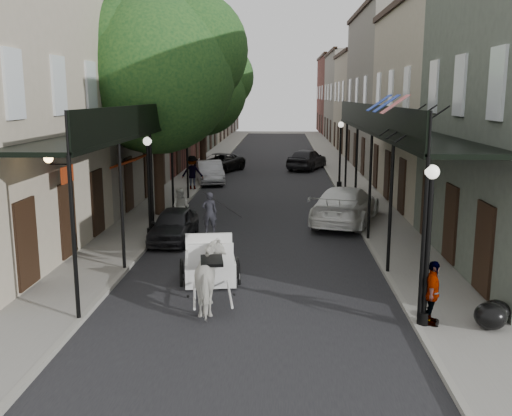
# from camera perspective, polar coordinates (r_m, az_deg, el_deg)

# --- Properties ---
(ground) EXTENTS (140.00, 140.00, 0.00)m
(ground) POSITION_cam_1_polar(r_m,az_deg,el_deg) (15.54, -0.50, -8.81)
(ground) COLOR gray
(ground) RESTS_ON ground
(road) EXTENTS (8.00, 90.00, 0.01)m
(road) POSITION_cam_1_polar(r_m,az_deg,el_deg) (34.99, 1.29, 2.52)
(road) COLOR black
(road) RESTS_ON ground
(sidewalk_left) EXTENTS (2.20, 90.00, 0.12)m
(sidewalk_left) POSITION_cam_1_polar(r_m,az_deg,el_deg) (35.45, -6.82, 2.65)
(sidewalk_left) COLOR gray
(sidewalk_left) RESTS_ON ground
(sidewalk_right) EXTENTS (2.20, 90.00, 0.12)m
(sidewalk_right) POSITION_cam_1_polar(r_m,az_deg,el_deg) (35.22, 9.46, 2.52)
(sidewalk_right) COLOR gray
(sidewalk_right) RESTS_ON ground
(building_row_left) EXTENTS (5.00, 80.00, 10.50)m
(building_row_left) POSITION_cam_1_polar(r_m,az_deg,el_deg) (45.55, -9.45, 11.03)
(building_row_left) COLOR #AFA18C
(building_row_left) RESTS_ON ground
(building_row_right) EXTENTS (5.00, 80.00, 10.50)m
(building_row_right) POSITION_cam_1_polar(r_m,az_deg,el_deg) (45.25, 12.79, 10.90)
(building_row_right) COLOR gray
(building_row_right) RESTS_ON ground
(gallery_left) EXTENTS (2.20, 18.05, 4.88)m
(gallery_left) POSITION_cam_1_polar(r_m,az_deg,el_deg) (22.30, -12.00, 7.74)
(gallery_left) COLOR black
(gallery_left) RESTS_ON sidewalk_left
(gallery_right) EXTENTS (2.20, 18.05, 4.88)m
(gallery_right) POSITION_cam_1_polar(r_m,az_deg,el_deg) (21.95, 13.21, 7.64)
(gallery_right) COLOR black
(gallery_right) RESTS_ON sidewalk_right
(tree_near) EXTENTS (7.31, 6.80, 9.63)m
(tree_near) POSITION_cam_1_polar(r_m,az_deg,el_deg) (25.27, -9.04, 13.76)
(tree_near) COLOR #382619
(tree_near) RESTS_ON sidewalk_left
(tree_far) EXTENTS (6.45, 6.00, 8.61)m
(tree_far) POSITION_cam_1_polar(r_m,az_deg,el_deg) (39.08, -4.89, 11.98)
(tree_far) COLOR #382619
(tree_far) RESTS_ON sidewalk_left
(lamppost_right_near) EXTENTS (0.32, 0.32, 3.71)m
(lamppost_right_near) POSITION_cam_1_polar(r_m,az_deg,el_deg) (13.41, 16.81, -3.41)
(lamppost_right_near) COLOR black
(lamppost_right_near) RESTS_ON sidewalk_right
(lamppost_left) EXTENTS (0.32, 0.32, 3.71)m
(lamppost_left) POSITION_cam_1_polar(r_m,az_deg,el_deg) (21.40, -10.65, 2.25)
(lamppost_left) COLOR black
(lamppost_left) RESTS_ON sidewalk_left
(lamppost_right_far) EXTENTS (0.32, 0.32, 3.71)m
(lamppost_right_far) POSITION_cam_1_polar(r_m,az_deg,el_deg) (32.90, 8.41, 5.43)
(lamppost_right_far) COLOR black
(lamppost_right_far) RESTS_ON sidewalk_right
(horse) EXTENTS (1.18, 2.07, 1.65)m
(horse) POSITION_cam_1_polar(r_m,az_deg,el_deg) (14.41, -4.42, -7.01)
(horse) COLOR silver
(horse) RESTS_ON ground
(carriage) EXTENTS (1.91, 2.61, 2.76)m
(carriage) POSITION_cam_1_polar(r_m,az_deg,el_deg) (16.80, -4.70, -3.46)
(carriage) COLOR black
(carriage) RESTS_ON ground
(pedestrian_walking) EXTENTS (0.88, 0.77, 1.54)m
(pedestrian_walking) POSITION_cam_1_polar(r_m,az_deg,el_deg) (23.72, -7.51, 0.09)
(pedestrian_walking) COLOR beige
(pedestrian_walking) RESTS_ON ground
(pedestrian_sidewalk_left) EXTENTS (1.22, 0.72, 1.87)m
(pedestrian_sidewalk_left) POSITION_cam_1_polar(r_m,az_deg,el_deg) (32.14, -6.38, 3.56)
(pedestrian_sidewalk_left) COLOR gray
(pedestrian_sidewalk_left) RESTS_ON sidewalk_left
(pedestrian_sidewalk_right) EXTENTS (0.62, 0.96, 1.51)m
(pedestrian_sidewalk_right) POSITION_cam_1_polar(r_m,az_deg,el_deg) (13.78, 17.23, -8.13)
(pedestrian_sidewalk_right) COLOR gray
(pedestrian_sidewalk_right) RESTS_ON sidewalk_right
(car_left_near) EXTENTS (1.55, 3.62, 1.22)m
(car_left_near) POSITION_cam_1_polar(r_m,az_deg,el_deg) (21.28, -8.22, -1.67)
(car_left_near) COLOR black
(car_left_near) RESTS_ON ground
(car_left_mid) EXTENTS (2.31, 4.37, 1.37)m
(car_left_mid) POSITION_cam_1_polar(r_m,az_deg,el_deg) (34.94, -4.64, 3.60)
(car_left_mid) COLOR gray
(car_left_mid) RESTS_ON ground
(car_left_far) EXTENTS (3.74, 5.10, 1.29)m
(car_left_far) POSITION_cam_1_polar(r_m,az_deg,el_deg) (39.95, -3.72, 4.52)
(car_left_far) COLOR black
(car_left_far) RESTS_ON ground
(car_right_near) EXTENTS (3.72, 5.82, 1.57)m
(car_right_near) POSITION_cam_1_polar(r_m,az_deg,el_deg) (24.16, 8.96, 0.28)
(car_right_near) COLOR white
(car_right_near) RESTS_ON ground
(car_right_far) EXTENTS (3.37, 4.90, 1.55)m
(car_right_far) POSITION_cam_1_polar(r_m,az_deg,el_deg) (41.42, 5.13, 4.92)
(car_right_far) COLOR black
(car_right_far) RESTS_ON ground
(trash_bags) EXTENTS (0.98, 1.13, 0.61)m
(trash_bags) POSITION_cam_1_polar(r_m,az_deg,el_deg) (14.33, 22.61, -9.76)
(trash_bags) COLOR black
(trash_bags) RESTS_ON sidewalk_right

